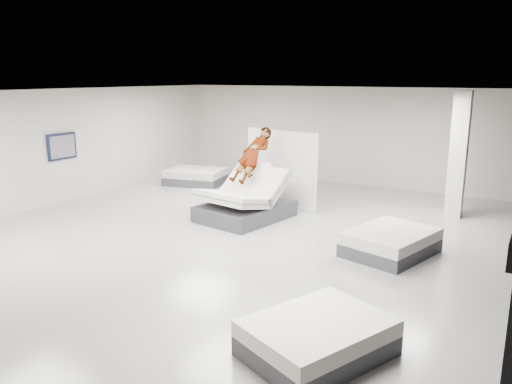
{
  "coord_description": "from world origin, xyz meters",
  "views": [
    {
      "loc": [
        5.93,
        -8.78,
        3.56
      ],
      "look_at": [
        0.38,
        0.62,
        1.0
      ],
      "focal_mm": 35.0,
      "sensor_mm": 36.0,
      "label": 1
    }
  ],
  "objects_px": {
    "person": "(253,165)",
    "flat_bed_right_far": "(391,242)",
    "hero_bed": "(245,202)",
    "column": "(458,155)",
    "wall_poster": "(62,146)",
    "divider_panel": "(281,169)",
    "flat_bed_right_near": "(317,338)",
    "remote": "(251,176)",
    "flat_bed_left_far": "(195,177)"
  },
  "relations": [
    {
      "from": "divider_panel",
      "to": "flat_bed_right_near",
      "type": "distance_m",
      "value": 7.56
    },
    {
      "from": "remote",
      "to": "flat_bed_left_far",
      "type": "relative_size",
      "value": 0.07
    },
    {
      "from": "flat_bed_left_far",
      "to": "column",
      "type": "bearing_deg",
      "value": 1.46
    },
    {
      "from": "flat_bed_right_near",
      "to": "column",
      "type": "height_order",
      "value": "column"
    },
    {
      "from": "remote",
      "to": "hero_bed",
      "type": "bearing_deg",
      "value": 173.52
    },
    {
      "from": "flat_bed_left_far",
      "to": "remote",
      "type": "bearing_deg",
      "value": -35.84
    },
    {
      "from": "column",
      "to": "wall_poster",
      "type": "distance_m",
      "value": 10.71
    },
    {
      "from": "hero_bed",
      "to": "wall_poster",
      "type": "distance_m",
      "value": 5.64
    },
    {
      "from": "flat_bed_right_near",
      "to": "column",
      "type": "relative_size",
      "value": 0.67
    },
    {
      "from": "flat_bed_right_far",
      "to": "flat_bed_left_far",
      "type": "xyz_separation_m",
      "value": [
        -7.54,
        3.39,
        0.0
      ]
    },
    {
      "from": "person",
      "to": "flat_bed_left_far",
      "type": "distance_m",
      "value": 4.53
    },
    {
      "from": "hero_bed",
      "to": "remote",
      "type": "height_order",
      "value": "hero_bed"
    },
    {
      "from": "hero_bed",
      "to": "flat_bed_left_far",
      "type": "xyz_separation_m",
      "value": [
        -3.63,
        2.72,
        -0.18
      ]
    },
    {
      "from": "column",
      "to": "hero_bed",
      "type": "bearing_deg",
      "value": -147.09
    },
    {
      "from": "person",
      "to": "remote",
      "type": "bearing_deg",
      "value": -57.85
    },
    {
      "from": "column",
      "to": "person",
      "type": "bearing_deg",
      "value": -149.77
    },
    {
      "from": "remote",
      "to": "divider_panel",
      "type": "distance_m",
      "value": 1.57
    },
    {
      "from": "hero_bed",
      "to": "wall_poster",
      "type": "height_order",
      "value": "wall_poster"
    },
    {
      "from": "wall_poster",
      "to": "person",
      "type": "bearing_deg",
      "value": 14.33
    },
    {
      "from": "flat_bed_right_far",
      "to": "column",
      "type": "bearing_deg",
      "value": 80.36
    },
    {
      "from": "flat_bed_left_far",
      "to": "wall_poster",
      "type": "bearing_deg",
      "value": -115.14
    },
    {
      "from": "flat_bed_right_far",
      "to": "column",
      "type": "relative_size",
      "value": 0.66
    },
    {
      "from": "hero_bed",
      "to": "divider_panel",
      "type": "relative_size",
      "value": 1.06
    },
    {
      "from": "hero_bed",
      "to": "person",
      "type": "relative_size",
      "value": 1.46
    },
    {
      "from": "remote",
      "to": "person",
      "type": "bearing_deg",
      "value": 122.15
    },
    {
      "from": "person",
      "to": "remote",
      "type": "height_order",
      "value": "person"
    },
    {
      "from": "hero_bed",
      "to": "flat_bed_right_far",
      "type": "height_order",
      "value": "hero_bed"
    },
    {
      "from": "person",
      "to": "wall_poster",
      "type": "height_order",
      "value": "person"
    },
    {
      "from": "remote",
      "to": "column",
      "type": "relative_size",
      "value": 0.04
    },
    {
      "from": "flat_bed_right_near",
      "to": "divider_panel",
      "type": "bearing_deg",
      "value": 121.43
    },
    {
      "from": "flat_bed_right_far",
      "to": "hero_bed",
      "type": "bearing_deg",
      "value": 170.25
    },
    {
      "from": "flat_bed_right_far",
      "to": "wall_poster",
      "type": "xyz_separation_m",
      "value": [
        -9.32,
        -0.4,
        1.35
      ]
    },
    {
      "from": "remote",
      "to": "divider_panel",
      "type": "height_order",
      "value": "divider_panel"
    },
    {
      "from": "flat_bed_right_near",
      "to": "remote",
      "type": "bearing_deg",
      "value": 129.11
    },
    {
      "from": "hero_bed",
      "to": "remote",
      "type": "bearing_deg",
      "value": -15.61
    },
    {
      "from": "divider_panel",
      "to": "flat_bed_right_far",
      "type": "height_order",
      "value": "divider_panel"
    },
    {
      "from": "person",
      "to": "flat_bed_right_far",
      "type": "xyz_separation_m",
      "value": [
        3.86,
        -0.99,
        -1.1
      ]
    },
    {
      "from": "divider_panel",
      "to": "flat_bed_right_far",
      "type": "xyz_separation_m",
      "value": [
        3.67,
        -2.18,
        -0.81
      ]
    },
    {
      "from": "remote",
      "to": "flat_bed_right_near",
      "type": "xyz_separation_m",
      "value": [
        3.94,
        -4.85,
        -0.9
      ]
    },
    {
      "from": "person",
      "to": "flat_bed_right_far",
      "type": "relative_size",
      "value": 0.8
    },
    {
      "from": "divider_panel",
      "to": "wall_poster",
      "type": "xyz_separation_m",
      "value": [
        -5.65,
        -2.58,
        0.54
      ]
    },
    {
      "from": "flat_bed_right_near",
      "to": "wall_poster",
      "type": "distance_m",
      "value": 10.4
    },
    {
      "from": "hero_bed",
      "to": "column",
      "type": "distance_m",
      "value": 5.51
    },
    {
      "from": "column",
      "to": "wall_poster",
      "type": "height_order",
      "value": "column"
    },
    {
      "from": "divider_panel",
      "to": "wall_poster",
      "type": "height_order",
      "value": "divider_panel"
    },
    {
      "from": "flat_bed_left_far",
      "to": "wall_poster",
      "type": "xyz_separation_m",
      "value": [
        -1.78,
        -3.79,
        1.35
      ]
    },
    {
      "from": "hero_bed",
      "to": "person",
      "type": "bearing_deg",
      "value": 80.87
    },
    {
      "from": "remote",
      "to": "wall_poster",
      "type": "height_order",
      "value": "wall_poster"
    },
    {
      "from": "flat_bed_right_far",
      "to": "flat_bed_right_near",
      "type": "bearing_deg",
      "value": -86.68
    },
    {
      "from": "flat_bed_right_near",
      "to": "wall_poster",
      "type": "xyz_separation_m",
      "value": [
        -9.57,
        3.83,
        1.36
      ]
    }
  ]
}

